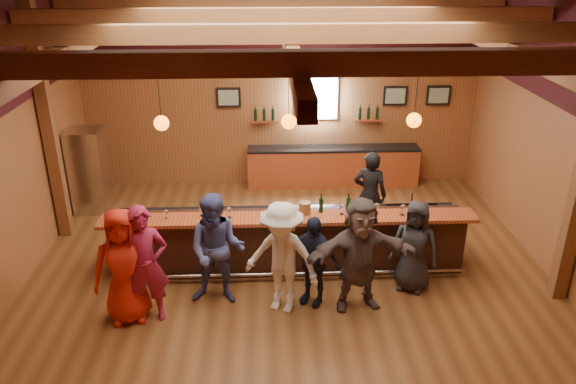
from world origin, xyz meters
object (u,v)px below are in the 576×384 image
(customer_orange, at_px, (124,266))
(ice_bucket, at_px, (305,208))
(back_bar_cabinet, at_px, (333,166))
(bartender, at_px, (370,195))
(customer_redvest, at_px, (145,265))
(customer_denim, at_px, (217,250))
(customer_white, at_px, (282,258))
(customer_navy, at_px, (313,260))
(bar_counter, at_px, (289,238))
(bottle_a, at_px, (321,205))
(stainless_fridge, at_px, (89,171))
(customer_dark, at_px, (414,246))
(customer_brown, at_px, (360,254))

(customer_orange, bearing_deg, ice_bucket, 14.85)
(back_bar_cabinet, distance_m, bartender, 2.62)
(customer_redvest, height_order, customer_denim, customer_redvest)
(customer_white, relative_size, customer_navy, 1.21)
(customer_navy, bearing_deg, bar_counter, 136.07)
(back_bar_cabinet, xyz_separation_m, ice_bucket, (-0.93, -3.79, 0.74))
(back_bar_cabinet, bearing_deg, bottle_a, -99.92)
(bar_counter, distance_m, customer_redvest, 2.68)
(bar_counter, height_order, ice_bucket, ice_bucket)
(back_bar_cabinet, relative_size, customer_white, 2.19)
(back_bar_cabinet, bearing_deg, stainless_fridge, -168.07)
(customer_orange, relative_size, ice_bucket, 8.60)
(customer_navy, bearing_deg, customer_denim, -152.40)
(customer_dark, height_order, bottle_a, customer_dark)
(customer_white, bearing_deg, customer_redvest, -151.73)
(stainless_fridge, height_order, ice_bucket, stainless_fridge)
(back_bar_cabinet, distance_m, stainless_fridge, 5.43)
(customer_white, bearing_deg, customer_navy, 44.35)
(bar_counter, xyz_separation_m, back_bar_cabinet, (1.18, 3.57, -0.05))
(back_bar_cabinet, xyz_separation_m, customer_white, (-1.35, -4.91, 0.44))
(bar_counter, bearing_deg, customer_dark, -22.71)
(stainless_fridge, bearing_deg, back_bar_cabinet, 11.93)
(back_bar_cabinet, relative_size, ice_bucket, 18.79)
(bar_counter, relative_size, customer_denim, 3.40)
(customer_orange, height_order, ice_bucket, customer_orange)
(customer_brown, relative_size, bartender, 1.06)
(customer_redvest, bearing_deg, customer_brown, -6.76)
(customer_orange, distance_m, customer_dark, 4.56)
(customer_redvest, xyz_separation_m, customer_white, (2.03, 0.15, -0.02))
(customer_orange, bearing_deg, customer_dark, -1.50)
(customer_navy, distance_m, customer_dark, 1.71)
(customer_orange, distance_m, customer_redvest, 0.32)
(customer_navy, bearing_deg, bartender, 90.59)
(back_bar_cabinet, relative_size, customer_redvest, 2.14)
(back_bar_cabinet, distance_m, customer_redvest, 6.10)
(customer_white, bearing_deg, ice_bucket, 93.42)
(bar_counter, distance_m, customer_denim, 1.64)
(customer_redvest, height_order, customer_dark, customer_redvest)
(back_bar_cabinet, xyz_separation_m, customer_brown, (-0.16, -4.87, 0.45))
(back_bar_cabinet, height_order, customer_white, customer_white)
(customer_orange, relative_size, customer_redvest, 0.98)
(customer_navy, relative_size, bartender, 0.86)
(bar_counter, height_order, bartender, bartender)
(bartender, height_order, bottle_a, bartender)
(customer_navy, xyz_separation_m, customer_brown, (0.71, -0.14, 0.17))
(customer_brown, bearing_deg, back_bar_cabinet, 80.57)
(back_bar_cabinet, bearing_deg, customer_denim, -116.87)
(customer_white, xyz_separation_m, customer_dark, (2.16, 0.50, -0.13))
(bartender, bearing_deg, customer_denim, 56.95)
(bar_counter, height_order, customer_dark, customer_dark)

